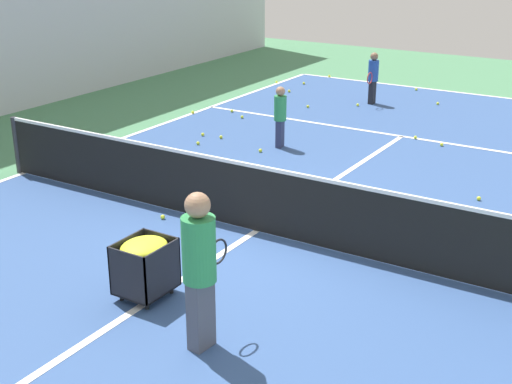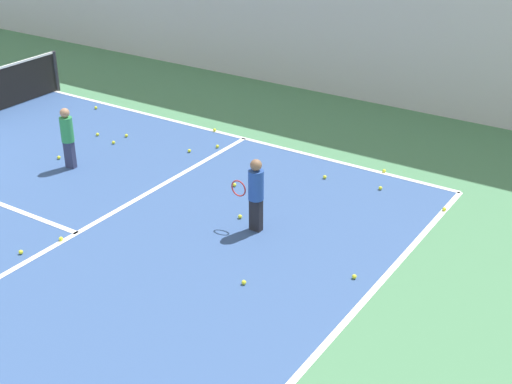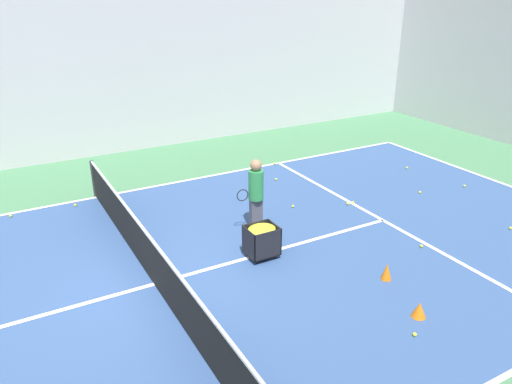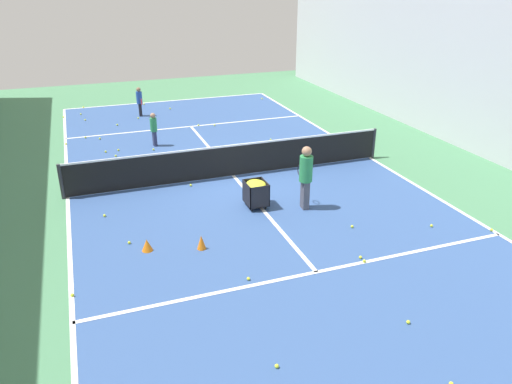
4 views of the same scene
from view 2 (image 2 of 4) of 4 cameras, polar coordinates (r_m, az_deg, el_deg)
name	(u,v)px [view 2 (image 2 of 4)]	position (r m, az deg, el deg)	size (l,w,h in m)	color
line_baseline_near	(336,332)	(9.41, 6.44, -11.08)	(9.65, 0.10, 0.00)	white
line_sideline_right	(55,91)	(18.77, -15.75, 7.77)	(0.10, 20.85, 0.00)	white
line_service_near	(77,233)	(11.86, -14.14, -3.21)	(9.65, 0.10, 0.00)	white
player_near_baseline	(255,190)	(11.27, -0.05, 0.14)	(0.26, 0.58, 1.25)	black
child_midcourt	(67,134)	(13.98, -14.86, 4.50)	(0.27, 0.27, 1.21)	#2D3351
tennis_ball_1	(384,171)	(13.77, 10.21, 1.68)	(0.07, 0.07, 0.07)	yellow
tennis_ball_7	(244,282)	(10.23, -0.98, -7.24)	(0.07, 0.07, 0.07)	yellow
tennis_ball_8	(189,151)	(14.51, -5.36, 3.31)	(0.07, 0.07, 0.07)	yellow
tennis_ball_9	(113,142)	(15.14, -11.33, 3.91)	(0.07, 0.07, 0.07)	yellow
tennis_ball_11	(325,177)	(13.37, 5.53, 1.20)	(0.07, 0.07, 0.07)	yellow
tennis_ball_15	(380,188)	(13.08, 9.92, 0.32)	(0.07, 0.07, 0.07)	yellow
tennis_ball_16	(21,252)	(11.51, -18.30, -4.58)	(0.07, 0.07, 0.07)	yellow
tennis_ball_18	(354,277)	(10.46, 7.87, -6.72)	(0.07, 0.07, 0.07)	yellow
tennis_ball_19	(96,108)	(17.25, -12.69, 6.60)	(0.07, 0.07, 0.07)	yellow
tennis_ball_20	(444,209)	(12.57, 14.83, -1.33)	(0.07, 0.07, 0.07)	yellow
tennis_ball_23	(59,157)	(14.66, -15.50, 2.68)	(0.07, 0.07, 0.07)	yellow
tennis_ball_24	(240,217)	(11.92, -1.29, -1.98)	(0.07, 0.07, 0.07)	yellow
tennis_ball_25	(234,185)	(13.01, -1.74, 0.58)	(0.07, 0.07, 0.07)	yellow
tennis_ball_27	(98,134)	(15.64, -12.56, 4.52)	(0.07, 0.07, 0.07)	yellow
tennis_ball_30	(126,135)	(15.45, -10.34, 4.47)	(0.07, 0.07, 0.07)	yellow
tennis_ball_31	(215,130)	(15.53, -3.34, 4.97)	(0.07, 0.07, 0.07)	yellow
tennis_ball_32	(61,239)	(11.69, -15.34, -3.63)	(0.07, 0.07, 0.07)	yellow
tennis_ball_36	(217,146)	(14.68, -3.11, 3.68)	(0.07, 0.07, 0.07)	yellow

